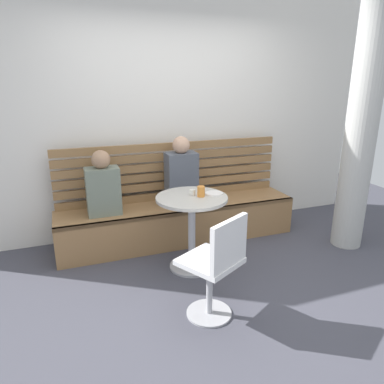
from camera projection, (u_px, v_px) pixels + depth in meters
ground at (223, 295)px, 3.07m from camera, size 8.00×8.00×0.00m
back_wall at (166, 110)px, 4.11m from camera, size 5.20×0.10×2.90m
concrete_pillar at (363, 119)px, 3.63m from camera, size 0.32×0.32×2.80m
booth_bench at (179, 222)px, 4.08m from camera, size 2.70×0.52×0.44m
booth_backrest at (172, 171)px, 4.13m from camera, size 2.65×0.04×0.67m
cafe_table at (192, 219)px, 3.39m from camera, size 0.68×0.68×0.74m
white_chair at (217, 264)px, 2.65m from camera, size 0.54×0.54×0.85m
person_adult at (181, 174)px, 3.93m from camera, size 0.34×0.22×0.77m
person_child_left at (103, 186)px, 3.64m from camera, size 0.34×0.22×0.68m
cup_tumbler_orange at (201, 191)px, 3.31m from camera, size 0.07×0.07×0.10m
cup_espresso_small at (192, 192)px, 3.36m from camera, size 0.06×0.06×0.05m
plate_small at (214, 193)px, 3.40m from camera, size 0.17×0.17×0.01m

